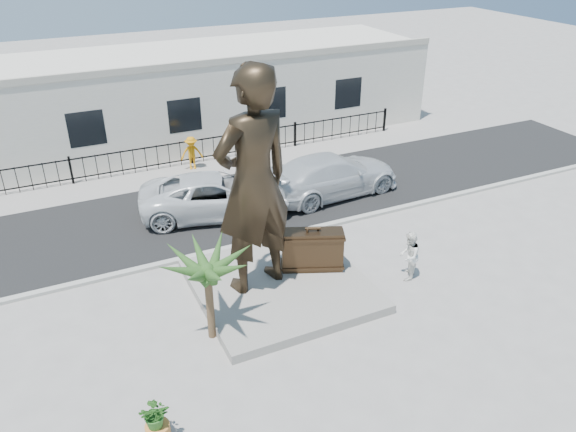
# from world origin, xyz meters

# --- Properties ---
(ground) EXTENTS (100.00, 100.00, 0.00)m
(ground) POSITION_xyz_m (0.00, 0.00, 0.00)
(ground) COLOR #9E9991
(ground) RESTS_ON ground
(street) EXTENTS (40.00, 7.00, 0.01)m
(street) POSITION_xyz_m (0.00, 8.00, 0.01)
(street) COLOR black
(street) RESTS_ON ground
(curb) EXTENTS (40.00, 0.25, 0.12)m
(curb) POSITION_xyz_m (0.00, 4.50, 0.06)
(curb) COLOR #A5A399
(curb) RESTS_ON ground
(far_sidewalk) EXTENTS (40.00, 2.50, 0.02)m
(far_sidewalk) POSITION_xyz_m (0.00, 12.00, 0.01)
(far_sidewalk) COLOR #9E9991
(far_sidewalk) RESTS_ON ground
(plinth) EXTENTS (5.20, 5.20, 0.30)m
(plinth) POSITION_xyz_m (-0.50, 1.50, 0.15)
(plinth) COLOR gray
(plinth) RESTS_ON ground
(fence) EXTENTS (22.00, 0.10, 1.20)m
(fence) POSITION_xyz_m (0.00, 12.80, 0.60)
(fence) COLOR black
(fence) RESTS_ON ground
(building) EXTENTS (28.00, 7.00, 4.40)m
(building) POSITION_xyz_m (0.00, 17.00, 2.20)
(building) COLOR silver
(building) RESTS_ON ground
(statue) EXTENTS (2.83, 2.18, 6.93)m
(statue) POSITION_xyz_m (-1.21, 1.78, 3.76)
(statue) COLOR #2D2216
(statue) RESTS_ON plinth
(suitcase) EXTENTS (2.05, 1.34, 1.38)m
(suitcase) POSITION_xyz_m (0.77, 1.78, 0.99)
(suitcase) COLOR #362516
(suitcase) RESTS_ON plinth
(tourist) EXTENTS (1.03, 1.03, 1.69)m
(tourist) POSITION_xyz_m (3.52, 0.33, 0.85)
(tourist) COLOR white
(tourist) RESTS_ON ground
(car_white) EXTENTS (6.43, 4.19, 1.65)m
(car_white) POSITION_xyz_m (-0.64, 7.31, 0.83)
(car_white) COLOR silver
(car_white) RESTS_ON street
(car_silver) EXTENTS (6.24, 2.95, 1.76)m
(car_silver) POSITION_xyz_m (4.39, 6.98, 0.89)
(car_silver) COLOR silver
(car_silver) RESTS_ON street
(worker) EXTENTS (1.10, 0.73, 1.58)m
(worker) POSITION_xyz_m (-0.18, 12.14, 0.81)
(worker) COLOR orange
(worker) RESTS_ON far_sidewalk
(palm_tree) EXTENTS (1.80, 1.80, 3.20)m
(palm_tree) POSITION_xyz_m (-3.19, 0.27, 0.00)
(palm_tree) COLOR #274B1B
(palm_tree) RESTS_ON ground
(planter) EXTENTS (0.56, 0.56, 0.40)m
(planter) POSITION_xyz_m (-5.42, -2.59, 0.20)
(planter) COLOR #BE7432
(planter) RESTS_ON ground
(shrub) EXTENTS (0.81, 0.75, 0.75)m
(shrub) POSITION_xyz_m (-5.42, -2.59, 0.77)
(shrub) COLOR #2C6420
(shrub) RESTS_ON planter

